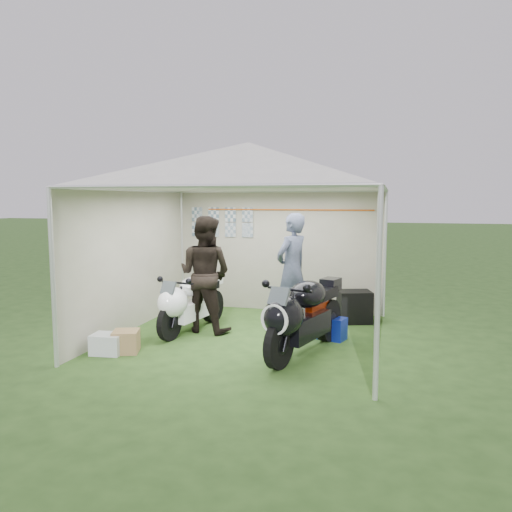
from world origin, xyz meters
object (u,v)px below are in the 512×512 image
object	(u,v)px
motorcycle_white	(189,301)
motorcycle_black	(302,314)
equipment_box	(354,307)
crate_0	(108,344)
paddock_stand	(330,328)
person_blue_jacket	(292,269)
crate_1	(126,341)
canopy_tent	(249,171)
person_dark_jacket	(205,274)

from	to	relation	value
motorcycle_white	motorcycle_black	xyz separation A→B (m)	(1.98, -0.74, 0.08)
equipment_box	crate_0	world-z (taller)	equipment_box
paddock_stand	person_blue_jacket	world-z (taller)	person_blue_jacket
motorcycle_white	crate_1	world-z (taller)	motorcycle_white
canopy_tent	paddock_stand	bearing A→B (deg)	8.95
paddock_stand	crate_0	world-z (taller)	paddock_stand
motorcycle_black	person_blue_jacket	distance (m)	1.80
paddock_stand	motorcycle_black	bearing A→B (deg)	-106.71
canopy_tent	motorcycle_white	size ratio (longest dim) A/B	3.04
crate_1	person_blue_jacket	bearing A→B (deg)	48.67
person_blue_jacket	equipment_box	xyz separation A→B (m)	(1.04, 0.41, -0.68)
motorcycle_white	person_dark_jacket	world-z (taller)	person_dark_jacket
paddock_stand	crate_1	size ratio (longest dim) A/B	1.31
canopy_tent	paddock_stand	world-z (taller)	canopy_tent
motorcycle_black	person_dark_jacket	world-z (taller)	person_dark_jacket
crate_0	person_dark_jacket	bearing A→B (deg)	59.77
canopy_tent	equipment_box	distance (m)	3.07
motorcycle_white	crate_0	size ratio (longest dim) A/B	4.40
motorcycle_white	paddock_stand	size ratio (longest dim) A/B	4.08
canopy_tent	person_blue_jacket	xyz separation A→B (m)	(0.48, 0.96, -1.62)
canopy_tent	motorcycle_white	bearing A→B (deg)	179.97
paddock_stand	crate_0	bearing A→B (deg)	-151.68
motorcycle_white	equipment_box	bearing A→B (deg)	37.80
crate_1	paddock_stand	bearing A→B (deg)	28.07
motorcycle_white	crate_0	xyz separation A→B (m)	(-0.65, -1.37, -0.37)
paddock_stand	crate_0	xyz separation A→B (m)	(-2.91, -1.57, -0.03)
motorcycle_white	person_blue_jacket	distance (m)	1.83
crate_0	crate_1	xyz separation A→B (m)	(0.21, 0.13, 0.01)
equipment_box	crate_1	xyz separation A→B (m)	(-2.97, -2.61, -0.12)
motorcycle_black	person_blue_jacket	bearing A→B (deg)	122.59
motorcycle_white	crate_1	distance (m)	1.37
motorcycle_white	crate_0	distance (m)	1.56
person_blue_jacket	crate_0	distance (m)	3.27
motorcycle_white	paddock_stand	distance (m)	2.30
equipment_box	motorcycle_white	bearing A→B (deg)	-151.74
person_dark_jacket	crate_0	distance (m)	1.92
paddock_stand	person_dark_jacket	distance (m)	2.18
person_dark_jacket	crate_1	world-z (taller)	person_dark_jacket
canopy_tent	crate_0	bearing A→B (deg)	-140.50
motorcycle_black	person_dark_jacket	distance (m)	1.99
canopy_tent	motorcycle_black	world-z (taller)	canopy_tent
canopy_tent	crate_1	xyz separation A→B (m)	(-1.45, -1.24, -2.42)
motorcycle_black	canopy_tent	bearing A→B (deg)	159.33
motorcycle_white	person_dark_jacket	bearing A→B (deg)	39.63
canopy_tent	person_blue_jacket	distance (m)	1.94
motorcycle_white	person_dark_jacket	xyz separation A→B (m)	(0.23, 0.13, 0.43)
person_blue_jacket	motorcycle_black	bearing A→B (deg)	43.49
equipment_box	crate_0	size ratio (longest dim) A/B	1.32
equipment_box	crate_1	bearing A→B (deg)	-138.76
motorcycle_black	equipment_box	size ratio (longest dim) A/B	3.75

